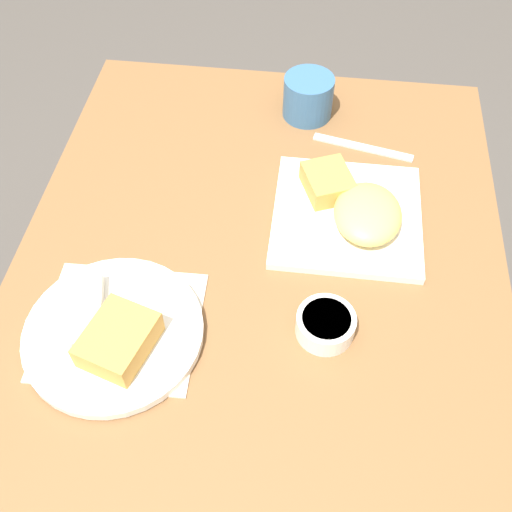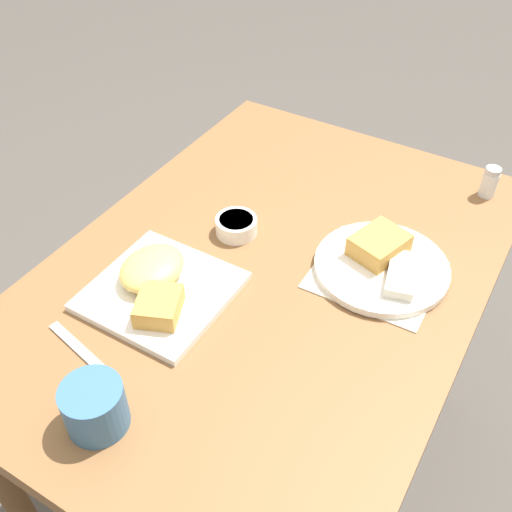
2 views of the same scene
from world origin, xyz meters
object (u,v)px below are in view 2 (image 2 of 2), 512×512
at_px(plate_square_near, 157,284).
at_px(sauce_ramekin, 236,225).
at_px(butter_knife, 84,353).
at_px(salt_shaker, 489,184).
at_px(plate_oval_far, 383,262).
at_px(coffee_mug, 95,407).

xyz_separation_m(plate_square_near, sauce_ramekin, (-0.21, 0.03, -0.00)).
bearing_deg(sauce_ramekin, plate_square_near, -8.15).
bearing_deg(plate_square_near, sauce_ramekin, 171.85).
relative_size(plate_square_near, butter_knife, 1.31).
relative_size(sauce_ramekin, butter_knife, 0.46).
relative_size(sauce_ramekin, salt_shaker, 1.20).
bearing_deg(plate_square_near, plate_oval_far, 129.34).
height_order(butter_knife, coffee_mug, coffee_mug).
relative_size(sauce_ramekin, coffee_mug, 0.90).
bearing_deg(butter_knife, sauce_ramekin, 95.26).
xyz_separation_m(butter_knife, coffee_mug, (0.08, 0.11, 0.04)).
bearing_deg(butter_knife, coffee_mug, -25.58).
distance_m(plate_oval_far, salt_shaker, 0.35).
height_order(plate_square_near, plate_oval_far, plate_square_near).
bearing_deg(sauce_ramekin, coffee_mug, 7.07).
bearing_deg(butter_knife, salt_shaker, 72.41).
bearing_deg(plate_oval_far, sauce_ramekin, -80.51).
bearing_deg(sauce_ramekin, butter_knife, -7.09).
xyz_separation_m(sauce_ramekin, salt_shaker, (-0.38, 0.39, 0.01)).
xyz_separation_m(plate_oval_far, butter_knife, (0.43, -0.34, -0.02)).
xyz_separation_m(plate_oval_far, salt_shaker, (-0.33, 0.11, 0.01)).
relative_size(plate_square_near, coffee_mug, 2.57).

